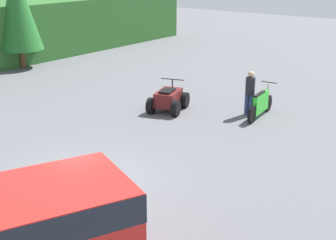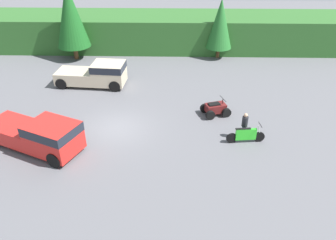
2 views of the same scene
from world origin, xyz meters
name	(u,v)px [view 1 (image 1 of 2)]	position (x,y,z in m)	size (l,w,h in m)	color
ground_plane	(79,183)	(0.00, 0.00, 0.00)	(80.00, 80.00, 0.00)	#5B5B60
tree_mid_left	(17,7)	(7.76, 12.96, 3.21)	(2.41, 2.41, 5.47)	brown
dirt_bike	(261,104)	(7.88, -1.29, 0.49)	(2.29, 0.60, 1.19)	black
quad_atv	(168,99)	(6.44, 1.94, 0.45)	(2.06, 1.70, 1.15)	black
rider_person	(250,92)	(7.83, -0.84, 0.92)	(0.36, 0.37, 1.70)	navy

